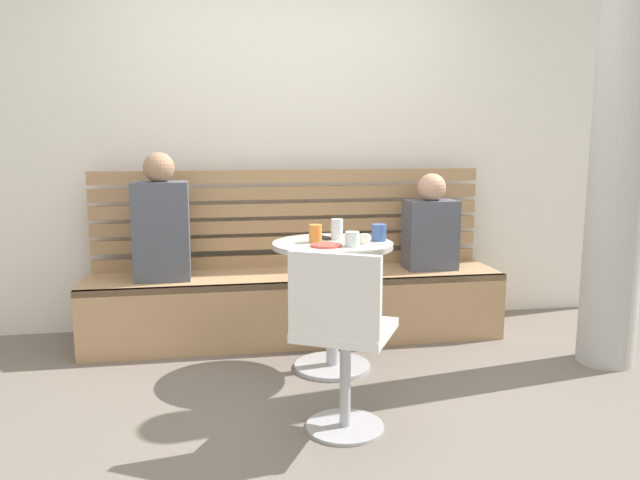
# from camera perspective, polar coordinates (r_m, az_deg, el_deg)

# --- Properties ---
(ground) EXTENTS (8.00, 8.00, 0.00)m
(ground) POSITION_cam_1_polar(r_m,az_deg,el_deg) (3.08, 0.91, -16.01)
(ground) COLOR #70665B
(back_wall) EXTENTS (5.20, 0.10, 2.90)m
(back_wall) POSITION_cam_1_polar(r_m,az_deg,el_deg) (4.40, -3.07, 11.09)
(back_wall) COLOR white
(back_wall) RESTS_ON ground
(concrete_pillar) EXTENTS (0.32, 0.32, 2.80)m
(concrete_pillar) POSITION_cam_1_polar(r_m,az_deg,el_deg) (3.91, 26.11, 9.64)
(concrete_pillar) COLOR #B2B2AD
(concrete_pillar) RESTS_ON ground
(booth_bench) EXTENTS (2.70, 0.52, 0.44)m
(booth_bench) POSITION_cam_1_polar(r_m,az_deg,el_deg) (4.11, -2.20, -6.10)
(booth_bench) COLOR tan
(booth_bench) RESTS_ON ground
(booth_backrest) EXTENTS (2.65, 0.04, 0.67)m
(booth_backrest) POSITION_cam_1_polar(r_m,az_deg,el_deg) (4.24, -2.68, 2.04)
(booth_backrest) COLOR #A68157
(booth_backrest) RESTS_ON booth_bench
(cafe_table) EXTENTS (0.68, 0.68, 0.74)m
(cafe_table) POSITION_cam_1_polar(r_m,az_deg,el_deg) (3.51, 1.16, -3.79)
(cafe_table) COLOR #ADADB2
(cafe_table) RESTS_ON ground
(white_chair) EXTENTS (0.54, 0.54, 0.85)m
(white_chair) POSITION_cam_1_polar(r_m,az_deg,el_deg) (2.74, 1.99, -8.78)
(white_chair) COLOR #ADADB2
(white_chair) RESTS_ON ground
(person_adult) EXTENTS (0.34, 0.22, 0.79)m
(person_adult) POSITION_cam_1_polar(r_m,az_deg,el_deg) (3.96, -14.43, 1.53)
(person_adult) COLOR #4C515B
(person_adult) RESTS_ON booth_bench
(person_child_left) EXTENTS (0.34, 0.22, 0.65)m
(person_child_left) POSITION_cam_1_polar(r_m,az_deg,el_deg) (4.24, 10.16, 1.19)
(person_child_left) COLOR #4C515B
(person_child_left) RESTS_ON booth_bench
(cup_tumbler_orange) EXTENTS (0.07, 0.07, 0.10)m
(cup_tumbler_orange) POSITION_cam_1_polar(r_m,az_deg,el_deg) (3.46, -0.43, 0.60)
(cup_tumbler_orange) COLOR orange
(cup_tumbler_orange) RESTS_ON cafe_table
(cup_glass_tall) EXTENTS (0.07, 0.07, 0.12)m
(cup_glass_tall) POSITION_cam_1_polar(r_m,az_deg,el_deg) (3.55, 1.57, 0.99)
(cup_glass_tall) COLOR silver
(cup_glass_tall) RESTS_ON cafe_table
(cup_espresso_small) EXTENTS (0.06, 0.06, 0.05)m
(cup_espresso_small) POSITION_cam_1_polar(r_m,az_deg,el_deg) (3.42, 4.16, 0.09)
(cup_espresso_small) COLOR silver
(cup_espresso_small) RESTS_ON cafe_table
(cup_glass_short) EXTENTS (0.08, 0.08, 0.08)m
(cup_glass_short) POSITION_cam_1_polar(r_m,az_deg,el_deg) (3.34, 2.98, 0.09)
(cup_glass_short) COLOR silver
(cup_glass_short) RESTS_ON cafe_table
(cup_mug_blue) EXTENTS (0.08, 0.08, 0.09)m
(cup_mug_blue) POSITION_cam_1_polar(r_m,az_deg,el_deg) (3.53, 5.45, 0.69)
(cup_mug_blue) COLOR #3D5B9E
(cup_mug_blue) RESTS_ON cafe_table
(plate_small) EXTENTS (0.17, 0.17, 0.01)m
(plate_small) POSITION_cam_1_polar(r_m,az_deg,el_deg) (3.34, 0.59, -0.48)
(plate_small) COLOR #DB4C42
(plate_small) RESTS_ON cafe_table
(phone_on_table) EXTENTS (0.13, 0.16, 0.01)m
(phone_on_table) POSITION_cam_1_polar(r_m,az_deg,el_deg) (3.61, 0.33, 0.24)
(phone_on_table) COLOR black
(phone_on_table) RESTS_ON cafe_table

